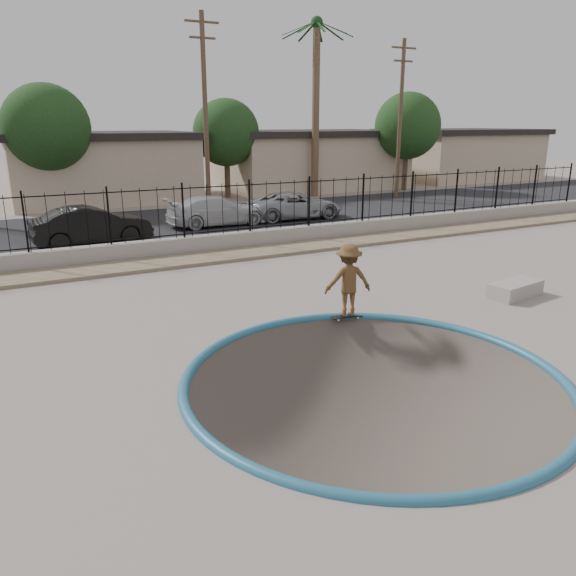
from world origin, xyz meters
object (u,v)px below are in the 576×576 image
(concrete_ledge, at_px, (515,289))
(car_d, at_px, (295,205))
(skater, at_px, (348,284))
(car_b, at_px, (91,225))
(car_c, at_px, (217,211))
(skateboard, at_px, (347,317))

(concrete_ledge, xyz_separation_m, car_d, (0.58, 13.59, 0.47))
(skater, height_order, car_d, skater)
(car_b, distance_m, car_d, 9.68)
(car_c, bearing_deg, car_b, 105.97)
(car_b, bearing_deg, car_c, -79.08)
(car_b, height_order, car_d, car_b)
(skateboard, bearing_deg, skater, 55.17)
(skateboard, distance_m, car_d, 14.16)
(skater, bearing_deg, concrete_ledge, -171.09)
(skater, relative_size, car_d, 0.38)
(car_d, bearing_deg, concrete_ledge, -179.05)
(concrete_ledge, height_order, car_b, car_b)
(car_c, xyz_separation_m, car_d, (3.95, 0.00, -0.02))
(car_d, bearing_deg, car_b, 102.90)
(skater, height_order, car_c, skater)
(skater, xyz_separation_m, car_c, (1.59, 13.02, -0.17))
(car_d, bearing_deg, car_c, 93.38)
(skateboard, height_order, car_b, car_b)
(concrete_ledge, relative_size, car_c, 0.36)
(skateboard, bearing_deg, concrete_ledge, 3.65)
(car_c, bearing_deg, car_d, -89.98)
(skater, relative_size, car_b, 0.40)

